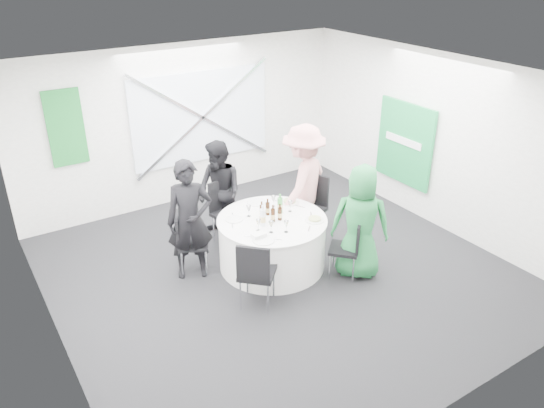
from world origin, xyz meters
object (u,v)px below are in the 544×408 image
chair_front_right (350,245)px  person_woman_green (360,222)px  person_man_back_left (190,220)px  clear_water_bottle (263,218)px  banquet_table (272,243)px  chair_back (226,207)px  person_woman_pink (303,183)px  chair_front_left (255,270)px  chair_back_left (187,238)px  chair_back_right (311,202)px  person_man_back (220,192)px  green_water_bottle (280,205)px

chair_front_right → person_woman_green: (0.14, -0.01, 0.31)m
person_man_back_left → clear_water_bottle: 0.99m
banquet_table → chair_back: 1.05m
chair_back → person_woman_pink: (1.10, -0.51, 0.34)m
chair_back → person_woman_pink: 1.26m
person_woman_pink → chair_front_left: bearing=8.2°
person_man_back_left → person_woman_green: (1.97, -1.24, -0.04)m
chair_back_left → person_woman_pink: 2.02m
banquet_table → chair_front_left: (-0.72, -0.74, 0.19)m
chair_back_right → person_woman_pink: bearing=-152.4°
chair_back_left → person_man_back: person_man_back is taller
chair_back_left → green_water_bottle: bearing=-81.9°
person_man_back_left → green_water_bottle: bearing=7.9°
chair_front_right → person_man_back_left: size_ratio=0.51×
chair_front_left → clear_water_bottle: (0.52, 0.65, 0.31)m
person_woman_pink → chair_back_right: bearing=110.6°
person_woman_pink → clear_water_bottle: 1.25m
banquet_table → chair_back_right: (1.00, 0.41, 0.22)m
chair_front_left → clear_water_bottle: clear_water_bottle is taller
chair_back_left → chair_front_right: (1.84, -1.34, -0.02)m
person_man_back → person_woman_green: size_ratio=0.98×
banquet_table → person_man_back_left: (-1.06, 0.41, 0.48)m
chair_back → chair_front_right: chair_back is taller
chair_front_right → person_man_back: 2.20m
chair_back_right → clear_water_bottle: size_ratio=3.34×
green_water_bottle → chair_back_left: bearing=162.1°
person_man_back → person_woman_pink: 1.30m
chair_front_right → person_woman_green: 0.34m
green_water_bottle → person_man_back_left: bearing=166.6°
banquet_table → clear_water_bottle: clear_water_bottle is taller
person_woman_green → chair_front_left: bearing=39.4°
chair_back → chair_back_left: (-0.88, -0.48, -0.06)m
chair_front_left → clear_water_bottle: 0.89m
chair_back_left → clear_water_bottle: size_ratio=2.96×
banquet_table → chair_back: size_ratio=1.56×
person_woman_pink → person_woman_green: (0.01, -1.33, -0.10)m
chair_back → chair_back_right: (1.21, -0.60, 0.02)m
person_woman_pink → person_man_back: bearing=-58.2°
person_woman_pink → banquet_table: bearing=0.0°
chair_back → clear_water_bottle: clear_water_bottle is taller
person_man_back → clear_water_bottle: (0.03, -1.21, 0.08)m
person_man_back → green_water_bottle: 1.11m
chair_back_right → person_woman_green: bearing=-26.8°
chair_back_left → person_man_back_left: (0.02, -0.11, 0.33)m
clear_water_bottle → person_man_back_left: bearing=149.9°
person_man_back → clear_water_bottle: 1.21m
chair_front_left → clear_water_bottle: size_ratio=3.17×
banquet_table → clear_water_bottle: size_ratio=5.08×
chair_front_right → chair_front_left: size_ratio=0.90×
chair_back_left → person_man_back: bearing=-28.6°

